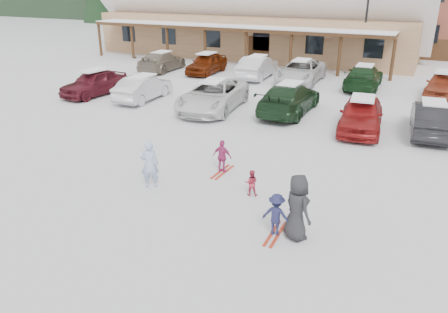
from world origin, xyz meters
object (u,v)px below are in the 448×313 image
at_px(adult_skier, 150,164).
at_px(parked_car_9, 257,67).
at_px(lamp_post, 366,23).
at_px(parked_car_0, 94,83).
at_px(parked_car_8, 207,63).
at_px(parked_car_11, 364,77).
at_px(parked_car_12, 443,84).
at_px(parked_car_10, 301,71).
at_px(toddler_red, 251,183).
at_px(parked_car_3, 289,98).
at_px(day_lodge, 259,10).
at_px(bystander_dark, 297,207).
at_px(parked_car_1, 143,88).
at_px(parked_car_2, 213,95).
at_px(parked_car_7, 162,61).
at_px(parked_car_4, 361,114).
at_px(child_navy, 276,215).
at_px(child_magenta, 222,157).
at_px(parked_car_5, 432,119).

height_order(adult_skier, parked_car_9, adult_skier).
xyz_separation_m(lamp_post, parked_car_0, (-13.24, -14.24, -2.82)).
distance_m(parked_car_8, parked_car_11, 11.27).
bearing_deg(parked_car_12, parked_car_10, -176.05).
height_order(toddler_red, parked_car_3, parked_car_3).
bearing_deg(toddler_red, parked_car_12, -126.90).
bearing_deg(lamp_post, toddler_red, -89.39).
distance_m(lamp_post, toddler_red, 22.72).
distance_m(day_lodge, parked_car_0, 19.59).
bearing_deg(bystander_dark, parked_car_1, -2.87).
xyz_separation_m(adult_skier, parked_car_11, (4.09, 17.83, -0.08)).
bearing_deg(parked_car_2, parked_car_7, 130.30).
bearing_deg(parked_car_4, parked_car_9, 128.61).
relative_size(day_lodge, parked_car_12, 6.60).
relative_size(child_navy, parked_car_9, 0.26).
bearing_deg(parked_car_2, parked_car_3, 10.59).
xyz_separation_m(parked_car_4, parked_car_7, (-16.06, 8.26, -0.06)).
bearing_deg(lamp_post, parked_car_10, -118.91).
bearing_deg(parked_car_3, parked_car_7, -28.95).
relative_size(parked_car_2, parked_car_7, 1.14).
xyz_separation_m(parked_car_1, parked_car_8, (-0.29, 8.47, 0.05)).
bearing_deg(bystander_dark, parked_car_0, 4.48).
bearing_deg(parked_car_10, parked_car_4, -60.17).
bearing_deg(parked_car_4, bystander_dark, -95.51).
bearing_deg(parked_car_9, parked_car_4, 131.67).
height_order(lamp_post, parked_car_12, lamp_post).
bearing_deg(parked_car_3, parked_car_1, 7.46).
height_order(day_lodge, parked_car_3, day_lodge).
height_order(day_lodge, child_navy, day_lodge).
relative_size(parked_car_3, parked_car_11, 1.06).
bearing_deg(parked_car_7, parked_car_2, 133.79).
relative_size(day_lodge, parked_car_4, 6.40).
xyz_separation_m(adult_skier, parked_car_2, (-2.34, 9.30, -0.03)).
bearing_deg(parked_car_1, child_magenta, 137.07).
distance_m(day_lodge, parked_car_11, 15.65).
xyz_separation_m(toddler_red, bystander_dark, (2.02, -1.82, 0.48)).
bearing_deg(parked_car_11, parked_car_4, 96.15).
height_order(parked_car_0, parked_car_7, parked_car_0).
height_order(toddler_red, parked_car_0, parked_car_0).
bearing_deg(parked_car_3, parked_car_9, -57.54).
bearing_deg(parked_car_5, adult_skier, 45.60).
bearing_deg(parked_car_12, parked_car_4, -105.62).
distance_m(parked_car_1, parked_car_3, 8.45).
bearing_deg(parked_car_9, parked_car_5, 142.53).
bearing_deg(parked_car_0, adult_skier, -35.82).
relative_size(parked_car_3, parked_car_4, 1.18).
xyz_separation_m(parked_car_4, parked_car_10, (-5.35, 8.79, -0.02)).
distance_m(parked_car_8, parked_car_12, 15.85).
xyz_separation_m(adult_skier, parked_car_8, (-7.18, 17.87, -0.07)).
height_order(adult_skier, toddler_red, adult_skier).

